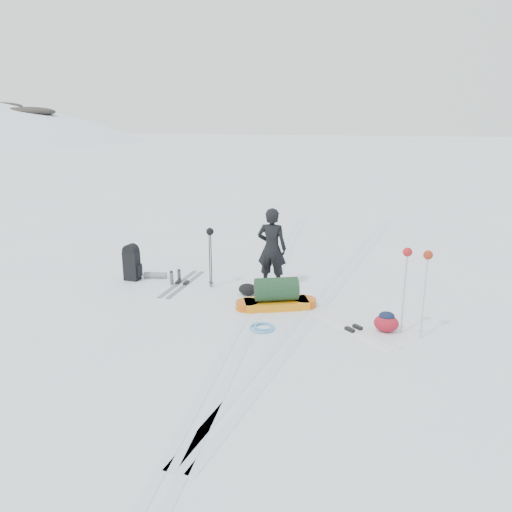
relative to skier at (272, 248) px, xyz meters
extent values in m
plane|color=white|center=(-0.03, -1.04, -0.87)|extent=(200.00, 200.00, 0.00)
ellipsoid|color=black|center=(-61.03, 62.96, 4.59)|extent=(7.80, 6.00, 1.32)
ellipsoid|color=black|center=(-50.03, 55.96, 3.59)|extent=(8.32, 6.40, 1.41)
cube|color=silver|center=(-0.15, -1.04, -0.86)|extent=(1.40, 17.97, 0.01)
cube|color=silver|center=(0.09, -1.04, -0.86)|extent=(1.40, 17.97, 0.01)
cube|color=silver|center=(1.25, 0.96, -0.86)|extent=(2.09, 13.88, 0.01)
cube|color=silver|center=(1.49, 0.96, -0.86)|extent=(2.09, 13.88, 0.01)
imported|color=black|center=(0.00, 0.00, 0.00)|extent=(0.65, 0.44, 1.73)
cube|color=orange|center=(0.36, -1.15, -0.79)|extent=(1.32, 0.94, 0.15)
cylinder|color=#D1550C|center=(0.88, -0.94, -0.79)|extent=(0.59, 0.59, 0.15)
cylinder|color=#CD520C|center=(-0.16, -1.37, -0.79)|extent=(0.59, 0.59, 0.15)
cylinder|color=#15311B|center=(0.36, -1.15, -0.49)|extent=(0.92, 0.73, 0.45)
cube|color=black|center=(-3.15, -0.30, -0.54)|extent=(0.34, 0.26, 0.66)
cylinder|color=black|center=(-3.15, -0.30, -0.19)|extent=(0.33, 0.25, 0.32)
cube|color=black|center=(-2.98, -0.30, -0.63)|extent=(0.09, 0.17, 0.28)
cylinder|color=slate|center=(-2.71, -0.05, -0.80)|extent=(0.53, 0.24, 0.14)
cylinder|color=black|center=(-1.30, -0.28, -0.26)|extent=(0.02, 0.02, 1.21)
cylinder|color=black|center=(-1.24, -0.34, -0.26)|extent=(0.02, 0.02, 1.21)
torus|color=black|center=(-1.30, -0.28, -0.77)|extent=(0.10, 0.10, 0.01)
torus|color=black|center=(-1.24, -0.34, -0.77)|extent=(0.10, 0.10, 0.01)
sphere|color=black|center=(-1.26, -0.31, 0.36)|extent=(0.16, 0.16, 0.16)
cylinder|color=#ACAEB2|center=(2.67, -1.76, -0.17)|extent=(0.03, 0.03, 1.40)
cylinder|color=silver|center=(2.98, -1.87, -0.17)|extent=(0.03, 0.03, 1.40)
torus|color=#A4A5AB|center=(2.67, -1.76, -0.76)|extent=(0.11, 0.11, 0.01)
torus|color=#ADB0B4|center=(2.98, -1.87, -0.76)|extent=(0.11, 0.11, 0.01)
sphere|color=maroon|center=(2.67, -1.76, 0.56)|extent=(0.15, 0.15, 0.15)
sphere|color=maroon|center=(2.98, -1.87, 0.56)|extent=(0.15, 0.15, 0.15)
cube|color=gray|center=(-1.85, -0.30, -0.86)|extent=(0.12, 1.90, 0.02)
cube|color=gray|center=(-2.04, -0.30, -0.86)|extent=(0.12, 1.90, 0.02)
cube|color=black|center=(-1.85, -0.30, -0.82)|extent=(0.08, 0.19, 0.05)
cube|color=black|center=(-2.04, -0.30, -0.82)|extent=(0.08, 0.19, 0.05)
cube|color=white|center=(1.82, -1.94, -0.86)|extent=(1.47, 1.30, 0.02)
cube|color=silver|center=(1.94, -1.80, -0.86)|extent=(1.47, 1.30, 0.02)
cube|color=black|center=(1.82, -1.94, -0.82)|extent=(0.19, 0.18, 0.05)
cube|color=black|center=(1.94, -1.80, -0.82)|extent=(0.19, 0.18, 0.05)
torus|color=#599CDA|center=(0.34, -2.20, -0.84)|extent=(0.47, 0.47, 0.05)
torus|color=#54A0CD|center=(0.36, -2.17, -0.83)|extent=(0.36, 0.36, 0.04)
ellipsoid|color=maroon|center=(2.42, -1.77, -0.72)|extent=(0.52, 0.50, 0.30)
ellipsoid|color=black|center=(2.42, -1.77, -0.58)|extent=(0.34, 0.33, 0.15)
cylinder|color=slate|center=(-2.16, -0.39, -0.73)|extent=(0.10, 0.10, 0.28)
cylinder|color=#54575B|center=(-2.07, -0.17, -0.74)|extent=(0.10, 0.10, 0.26)
cylinder|color=black|center=(-2.16, -0.39, -0.57)|extent=(0.09, 0.09, 0.03)
cylinder|color=black|center=(-2.07, -0.17, -0.59)|extent=(0.09, 0.09, 0.03)
ellipsoid|color=black|center=(-0.36, -0.60, -0.75)|extent=(0.40, 0.31, 0.24)
camera|label=1|loc=(2.27, -9.95, 2.66)|focal=35.00mm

